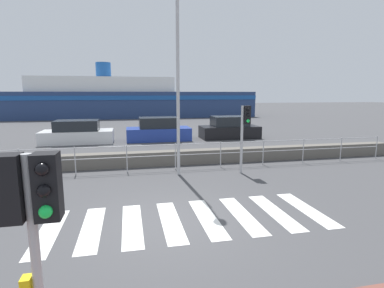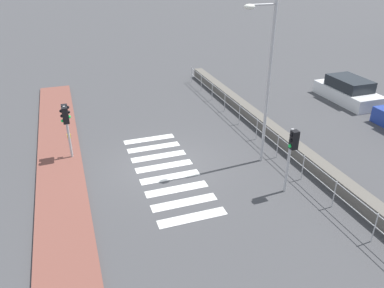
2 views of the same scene
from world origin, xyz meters
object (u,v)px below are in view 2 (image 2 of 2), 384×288
object	(u,v)px
traffic_light_near	(66,119)
streetlamp	(264,69)
traffic_light_far	(292,148)
parked_car_white	(348,91)

from	to	relation	value
traffic_light_near	streetlamp	world-z (taller)	streetlamp
traffic_light_far	parked_car_white	size ratio (longest dim) A/B	0.61
streetlamp	parked_car_white	size ratio (longest dim) A/B	1.54
traffic_light_near	traffic_light_far	bearing A→B (deg)	54.44
streetlamp	parked_car_white	xyz separation A→B (m)	(-4.83, 8.62, -3.41)
traffic_light_near	parked_car_white	size ratio (longest dim) A/B	0.58
traffic_light_far	streetlamp	xyz separation A→B (m)	(-2.47, 0.08, 2.12)
traffic_light_near	traffic_light_far	distance (m)	9.00
streetlamp	parked_car_white	bearing A→B (deg)	119.24
traffic_light_far	parked_car_white	xyz separation A→B (m)	(-7.29, 8.70, -1.29)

